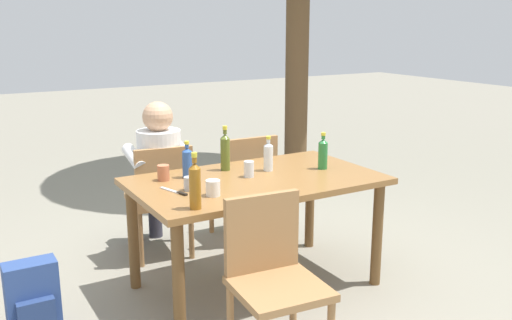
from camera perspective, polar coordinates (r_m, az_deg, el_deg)
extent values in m
plane|color=gray|center=(3.92, 0.00, -12.48)|extent=(24.00, 24.00, 0.00)
cube|color=olive|center=(3.66, 0.00, -2.13)|extent=(1.58, 0.93, 0.04)
cylinder|color=brown|center=(3.17, -7.79, -12.12)|extent=(0.07, 0.07, 0.71)
cylinder|color=brown|center=(3.89, 12.10, -7.32)|extent=(0.07, 0.07, 0.71)
cylinder|color=brown|center=(3.84, -12.26, -7.59)|extent=(0.07, 0.07, 0.71)
cylinder|color=brown|center=(4.45, 5.44, -4.34)|extent=(0.07, 0.07, 0.71)
cube|color=#A37547|center=(4.34, -9.76, -3.95)|extent=(0.49, 0.49, 0.04)
cube|color=#A37547|center=(4.09, -9.21, -1.67)|extent=(0.42, 0.09, 0.42)
cylinder|color=#A37547|center=(4.63, -7.92, -5.67)|extent=(0.04, 0.04, 0.41)
cylinder|color=#A37547|center=(4.55, -12.56, -6.23)|extent=(0.04, 0.04, 0.41)
cylinder|color=#A37547|center=(4.28, -6.53, -7.25)|extent=(0.04, 0.04, 0.41)
cylinder|color=#A37547|center=(4.20, -11.54, -7.89)|extent=(0.04, 0.04, 0.41)
cube|color=#A37547|center=(4.62, -1.46, -2.64)|extent=(0.46, 0.46, 0.04)
cube|color=#A37547|center=(4.39, -0.31, -0.41)|extent=(0.42, 0.06, 0.42)
cylinder|color=#A37547|center=(4.93, -0.45, -4.31)|extent=(0.04, 0.04, 0.41)
cylinder|color=#A37547|center=(4.78, -4.52, -4.96)|extent=(0.04, 0.04, 0.41)
cylinder|color=#A37547|center=(4.61, 1.74, -5.60)|extent=(0.04, 0.04, 0.41)
cylinder|color=#A37547|center=(4.45, -2.55, -6.36)|extent=(0.04, 0.04, 0.41)
cube|color=#A37547|center=(2.92, 2.37, -12.81)|extent=(0.47, 0.47, 0.04)
cube|color=#A37547|center=(2.99, 0.61, -7.32)|extent=(0.42, 0.07, 0.42)
cylinder|color=#A37547|center=(3.11, -2.60, -15.77)|extent=(0.04, 0.04, 0.41)
cylinder|color=#A37547|center=(3.25, 3.77, -14.33)|extent=(0.04, 0.04, 0.41)
cylinder|color=white|center=(4.22, -9.67, -0.50)|extent=(0.32, 0.32, 0.52)
sphere|color=tan|center=(4.14, -9.87, 4.32)|extent=(0.22, 0.22, 0.22)
cylinder|color=#383847|center=(4.50, -9.37, -3.03)|extent=(0.14, 0.40, 0.14)
cylinder|color=#383847|center=(4.74, -10.14, -5.01)|extent=(0.11, 0.11, 0.45)
cylinder|color=white|center=(4.26, -7.34, 0.83)|extent=(0.09, 0.31, 0.16)
cylinder|color=#383847|center=(4.44, -11.54, -3.35)|extent=(0.14, 0.40, 0.14)
cylinder|color=#383847|center=(4.69, -12.21, -5.34)|extent=(0.11, 0.11, 0.45)
cylinder|color=white|center=(4.14, -12.16, 0.22)|extent=(0.09, 0.31, 0.16)
cylinder|color=#287A38|center=(3.89, 6.74, 0.42)|extent=(0.06, 0.06, 0.18)
cone|color=#287A38|center=(3.86, 6.79, 1.92)|extent=(0.06, 0.06, 0.03)
cylinder|color=#287A38|center=(3.86, 6.80, 2.29)|extent=(0.03, 0.03, 0.03)
cylinder|color=yellow|center=(3.85, 6.81, 2.62)|extent=(0.03, 0.03, 0.02)
cylinder|color=#996019|center=(3.05, -6.15, -2.89)|extent=(0.06, 0.06, 0.22)
cone|color=#996019|center=(3.02, -6.21, -0.57)|extent=(0.06, 0.06, 0.03)
cylinder|color=#996019|center=(3.01, -6.23, 0.00)|extent=(0.03, 0.03, 0.03)
cylinder|color=yellow|center=(3.00, -6.24, 0.52)|extent=(0.03, 0.03, 0.02)
cylinder|color=white|center=(3.82, 1.25, 0.17)|extent=(0.06, 0.06, 0.17)
cone|color=white|center=(3.79, 1.25, 1.60)|extent=(0.06, 0.06, 0.02)
cylinder|color=white|center=(3.79, 1.25, 1.95)|extent=(0.03, 0.03, 0.02)
cylinder|color=yellow|center=(3.78, 1.26, 2.27)|extent=(0.03, 0.03, 0.02)
cylinder|color=#566623|center=(3.83, -3.12, 0.57)|extent=(0.06, 0.06, 0.22)
cone|color=#566623|center=(3.80, -3.14, 2.40)|extent=(0.06, 0.06, 0.03)
cylinder|color=#566623|center=(3.79, -3.15, 2.86)|extent=(0.03, 0.03, 0.03)
cylinder|color=yellow|center=(3.79, -3.15, 3.26)|extent=(0.03, 0.03, 0.02)
cylinder|color=#2D56A3|center=(3.67, -6.93, -0.46)|extent=(0.06, 0.06, 0.17)
cone|color=#2D56A3|center=(3.65, -6.98, 1.04)|extent=(0.06, 0.06, 0.02)
cylinder|color=#2D56A3|center=(3.64, -6.99, 1.41)|extent=(0.03, 0.03, 0.02)
cylinder|color=yellow|center=(3.64, -7.00, 1.75)|extent=(0.03, 0.03, 0.02)
cylinder|color=silver|center=(3.67, -0.72, -0.93)|extent=(0.07, 0.07, 0.10)
cylinder|color=#BC6B47|center=(3.64, -9.31, -1.28)|extent=(0.08, 0.08, 0.10)
cylinder|color=#B2B7BC|center=(3.40, -6.72, -2.38)|extent=(0.07, 0.07, 0.08)
cylinder|color=white|center=(3.29, -4.35, -2.83)|extent=(0.08, 0.08, 0.09)
cube|color=silver|center=(3.42, -8.62, -3.03)|extent=(0.07, 0.18, 0.01)
cube|color=black|center=(3.34, -7.45, -3.37)|extent=(0.04, 0.08, 0.01)
cube|color=#2D4784|center=(3.57, -21.59, -12.60)|extent=(0.29, 0.15, 0.41)
cube|color=navy|center=(3.51, -21.20, -14.40)|extent=(0.20, 0.06, 0.18)
cylinder|color=brown|center=(6.36, 4.20, 12.51)|extent=(0.26, 0.26, 3.19)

